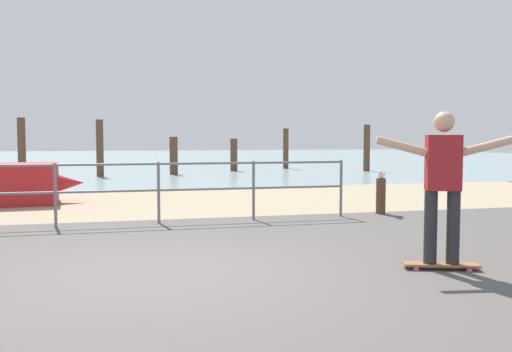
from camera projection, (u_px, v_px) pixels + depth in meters
name	position (u px, v px, depth m)	size (l,w,h in m)	color
ground_plane	(180.00, 303.00, 4.93)	(24.00, 10.00, 0.04)	#514C49
beach_strip	(140.00, 202.00, 12.66)	(24.00, 6.00, 0.04)	tan
sea_surface	(123.00, 159.00, 39.75)	(72.00, 50.00, 0.04)	#849EA3
railing_fence	(0.00, 186.00, 8.77)	(11.55, 0.05, 1.05)	slate
skateboard	(441.00, 265.00, 6.10)	(0.82, 0.46, 0.08)	brown
skateboarder	(443.00, 178.00, 6.04)	(1.39, 0.58, 1.65)	#26262B
bollard_short	(381.00, 197.00, 10.58)	(0.18, 0.18, 0.69)	#513826
seagull	(381.00, 174.00, 10.54)	(0.30, 0.44, 0.18)	white
groyne_post_1	(22.00, 148.00, 20.61)	(0.29, 0.29, 2.21)	#513826
groyne_post_2	(100.00, 148.00, 20.92)	(0.27, 0.27, 2.15)	#513826
groyne_post_3	(174.00, 156.00, 22.04)	(0.32, 0.32, 1.51)	#513826
groyne_post_4	(234.00, 155.00, 24.39)	(0.31, 0.31, 1.43)	#513826
groyne_post_5	(286.00, 149.00, 26.37)	(0.26, 0.26, 1.91)	#513826
groyne_post_6	(367.00, 148.00, 24.27)	(0.28, 0.28, 2.04)	#513826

